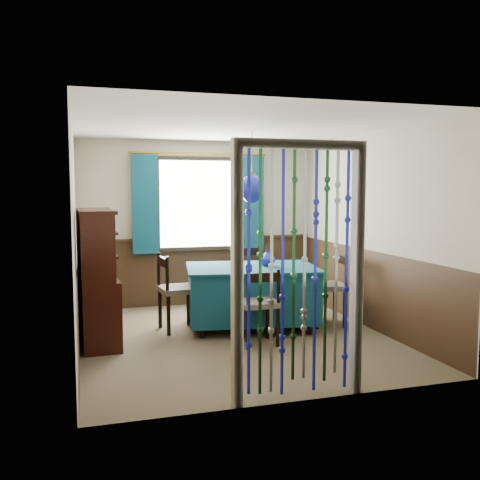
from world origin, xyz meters
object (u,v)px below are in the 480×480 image
object	(u,v)px
dining_table	(252,292)
chair_near	(259,304)
chair_far	(247,278)
sideboard	(97,295)
pendant_lamp	(252,189)
vase_table	(267,259)
chair_right	(329,287)
bowl_shelf	(102,251)
chair_left	(176,290)
vase_sideboard	(101,265)

from	to	relation	value
dining_table	chair_near	size ratio (longest dim) A/B	2.05
chair_far	sideboard	distance (m)	2.23
pendant_lamp	vase_table	distance (m)	0.92
sideboard	chair_far	bearing A→B (deg)	18.53
chair_far	chair_right	size ratio (longest dim) A/B	1.01
chair_right	bowl_shelf	xyz separation A→B (m)	(-2.87, -0.17, 0.58)
chair_near	pendant_lamp	bearing A→B (deg)	77.86
chair_far	pendant_lamp	size ratio (longest dim) A/B	1.07
chair_near	bowl_shelf	size ratio (longest dim) A/B	4.16
chair_near	chair_left	world-z (taller)	chair_left
chair_right	vase_sideboard	size ratio (longest dim) A/B	5.50
chair_near	chair_far	world-z (taller)	chair_far
chair_left	chair_right	world-z (taller)	chair_left
chair_near	vase_table	distance (m)	0.93
vase_table	vase_sideboard	size ratio (longest dim) A/B	1.12
sideboard	bowl_shelf	world-z (taller)	sideboard
chair_right	pendant_lamp	distance (m)	1.64
vase_table	chair_left	bearing A→B (deg)	173.07
chair_left	bowl_shelf	xyz separation A→B (m)	(-0.90, -0.46, 0.57)
dining_table	vase_table	world-z (taller)	vase_table
chair_near	sideboard	world-z (taller)	sideboard
sideboard	vase_sideboard	bearing A→B (deg)	75.14
dining_table	chair_left	distance (m)	0.96
vase_table	vase_sideboard	world-z (taller)	vase_table
bowl_shelf	chair_near	bearing A→B (deg)	-14.24
chair_far	chair_left	world-z (taller)	chair_left
chair_left	chair_right	xyz separation A→B (m)	(1.96, -0.29, -0.01)
chair_left	pendant_lamp	bearing A→B (deg)	75.43
dining_table	vase_table	xyz separation A→B (m)	(0.21, -0.01, 0.43)
chair_right	sideboard	size ratio (longest dim) A/B	0.62
bowl_shelf	chair_left	bearing A→B (deg)	26.86
sideboard	vase_table	world-z (taller)	sideboard
chair_far	sideboard	xyz separation A→B (m)	(-2.08, -0.82, 0.04)
chair_near	pendant_lamp	xyz separation A→B (m)	(0.16, 0.76, 1.31)
chair_left	vase_table	xyz separation A→B (m)	(1.16, -0.14, 0.37)
chair_near	vase_sideboard	bearing A→B (deg)	150.33
chair_near	chair_far	xyz separation A→B (m)	(0.32, 1.49, 0.04)
sideboard	pendant_lamp	bearing A→B (deg)	-0.32
vase_table	chair_far	bearing A→B (deg)	93.57
dining_table	chair_right	distance (m)	1.02
dining_table	chair_left	bearing A→B (deg)	-178.52
vase_table	vase_sideboard	bearing A→B (deg)	174.41
chair_left	sideboard	xyz separation A→B (m)	(-0.96, -0.22, 0.04)
dining_table	sideboard	distance (m)	1.92
chair_near	chair_left	size ratio (longest dim) A/B	0.91
dining_table	chair_right	world-z (taller)	chair_right
chair_far	chair_left	size ratio (longest dim) A/B	0.99
chair_near	chair_far	size ratio (longest dim) A/B	0.92
chair_right	vase_sideboard	bearing A→B (deg)	90.52
vase_sideboard	bowl_shelf	bearing A→B (deg)	-90.00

